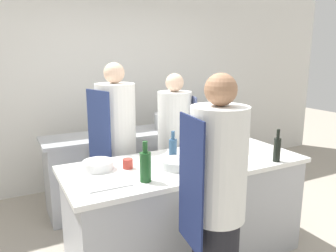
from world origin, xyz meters
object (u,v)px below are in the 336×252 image
at_px(bottle_vinegar, 145,166).
at_px(bowl_mixing_large, 177,164).
at_px(bowl_ceramic_blue, 98,165).
at_px(chef_at_prep_near, 216,207).
at_px(bottle_wine, 173,149).
at_px(oven_range, 211,140).
at_px(cup, 128,164).
at_px(chef_at_stove, 175,148).
at_px(stockpot, 167,121).
at_px(bottle_olive_oil, 277,149).
at_px(chef_at_pass_far, 117,149).
at_px(bowl_prep_small, 235,148).

relative_size(bottle_vinegar, bowl_mixing_large, 1.15).
bearing_deg(bowl_ceramic_blue, bottle_vinegar, -59.74).
height_order(chef_at_prep_near, bottle_wine, chef_at_prep_near).
relative_size(oven_range, cup, 12.15).
distance_m(chef_at_stove, bowl_ceramic_blue, 1.15).
height_order(chef_at_prep_near, stockpot, chef_at_prep_near).
relative_size(oven_range, bowl_ceramic_blue, 4.14).
bearing_deg(bottle_olive_oil, bottle_vinegar, 174.65).
height_order(oven_range, cup, oven_range).
bearing_deg(chef_at_stove, chef_at_pass_far, -83.97).
xyz_separation_m(chef_at_prep_near, chef_at_pass_far, (-0.15, 1.53, 0.01)).
bearing_deg(bowl_mixing_large, bottle_wine, 70.96).
bearing_deg(bottle_wine, bowl_mixing_large, -109.04).
relative_size(bottle_wine, stockpot, 0.84).
height_order(bottle_olive_oil, bottle_vinegar, bottle_vinegar).
distance_m(bottle_vinegar, cup, 0.33).
bearing_deg(stockpot, bowl_prep_small, -85.14).
bearing_deg(chef_at_prep_near, bowl_mixing_large, 1.22).
distance_m(chef_at_pass_far, bottle_olive_oil, 1.56).
bearing_deg(chef_at_pass_far, oven_range, -80.76).
distance_m(oven_range, stockpot, 1.22).
xyz_separation_m(chef_at_stove, bowl_prep_small, (0.29, -0.68, 0.13)).
bearing_deg(bottle_olive_oil, chef_at_stove, 111.94).
bearing_deg(bowl_prep_small, bottle_vinegar, -165.62).
relative_size(oven_range, chef_at_stove, 0.63).
distance_m(bottle_olive_oil, bottle_wine, 0.90).
relative_size(chef_at_stove, bowl_mixing_large, 6.16).
relative_size(bottle_olive_oil, bowl_mixing_large, 1.09).
height_order(chef_at_pass_far, bottle_wine, chef_at_pass_far).
distance_m(chef_at_prep_near, bowl_ceramic_blue, 1.05).
height_order(chef_at_prep_near, bowl_prep_small, chef_at_prep_near).
distance_m(oven_range, bowl_ceramic_blue, 2.72).
relative_size(oven_range, bottle_vinegar, 3.36).
height_order(bottle_olive_oil, bottle_wine, bottle_olive_oil).
xyz_separation_m(bottle_olive_oil, bottle_vinegar, (-1.19, 0.11, 0.01)).
bearing_deg(stockpot, chef_at_pass_far, -150.16).
relative_size(chef_at_stove, stockpot, 5.15).
height_order(chef_at_pass_far, bottle_vinegar, chef_at_pass_far).
bearing_deg(bottle_wine, stockpot, 65.11).
bearing_deg(oven_range, bowl_prep_small, -118.56).
bearing_deg(bottle_vinegar, chef_at_prep_near, -61.66).
xyz_separation_m(bottle_wine, bowl_prep_small, (0.64, -0.06, -0.07)).
bearing_deg(chef_at_pass_far, bottle_wine, -175.22).
xyz_separation_m(bottle_vinegar, stockpot, (0.95, 1.49, -0.03)).
height_order(oven_range, bowl_ceramic_blue, oven_range).
relative_size(oven_range, bowl_mixing_large, 3.88).
bearing_deg(oven_range, bottle_vinegar, -135.22).
relative_size(bottle_vinegar, bowl_prep_small, 1.62).
xyz_separation_m(oven_range, bowl_prep_small, (-0.91, -1.68, 0.43)).
height_order(chef_at_pass_far, bowl_mixing_large, chef_at_pass_far).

